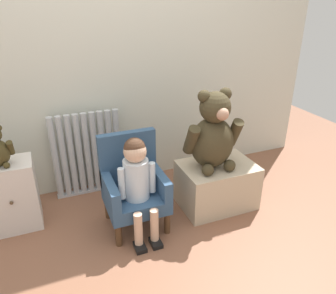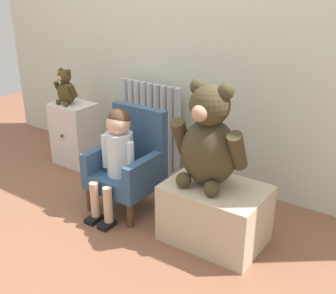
# 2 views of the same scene
# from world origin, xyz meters

# --- Properties ---
(ground_plane) EXTENTS (6.00, 6.00, 0.00)m
(ground_plane) POSITION_xyz_m (0.00, 0.00, 0.00)
(ground_plane) COLOR brown
(back_wall) EXTENTS (3.80, 0.05, 2.40)m
(back_wall) POSITION_xyz_m (0.00, 1.12, 1.20)
(back_wall) COLOR beige
(back_wall) RESTS_ON ground_plane
(radiator) EXTENTS (0.56, 0.05, 0.70)m
(radiator) POSITION_xyz_m (-0.22, 0.99, 0.35)
(radiator) COLOR #AEB3B7
(radiator) RESTS_ON ground_plane
(small_dresser) EXTENTS (0.33, 0.28, 0.50)m
(small_dresser) POSITION_xyz_m (-0.78, 0.74, 0.25)
(small_dresser) COLOR silver
(small_dresser) RESTS_ON ground_plane
(child_armchair) EXTENTS (0.41, 0.39, 0.66)m
(child_armchair) POSITION_xyz_m (0.01, 0.47, 0.30)
(child_armchair) COLOR #304E70
(child_armchair) RESTS_ON ground_plane
(child_figure) EXTENTS (0.25, 0.35, 0.70)m
(child_figure) POSITION_xyz_m (0.01, 0.36, 0.45)
(child_figure) COLOR silver
(child_figure) RESTS_ON ground_plane
(low_bench) EXTENTS (0.56, 0.40, 0.35)m
(low_bench) POSITION_xyz_m (0.67, 0.44, 0.17)
(low_bench) COLOR #C0AE90
(low_bench) RESTS_ON ground_plane
(large_teddy_bear) EXTENTS (0.43, 0.30, 0.59)m
(large_teddy_bear) POSITION_xyz_m (0.61, 0.44, 0.61)
(large_teddy_bear) COLOR #3D3420
(large_teddy_bear) RESTS_ON low_bench
(small_teddy_bear) EXTENTS (0.20, 0.14, 0.28)m
(small_teddy_bear) POSITION_xyz_m (-0.81, 0.71, 0.63)
(small_teddy_bear) COLOR #3F361A
(small_teddy_bear) RESTS_ON small_dresser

